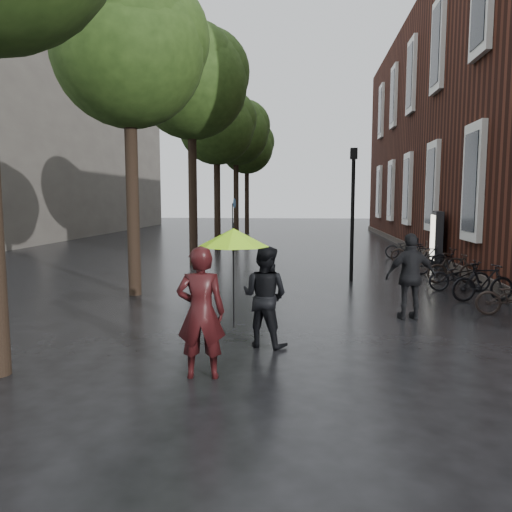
# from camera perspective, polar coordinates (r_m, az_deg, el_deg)

# --- Properties ---
(ground) EXTENTS (120.00, 120.00, 0.00)m
(ground) POSITION_cam_1_polar(r_m,az_deg,el_deg) (6.04, 2.10, -17.90)
(ground) COLOR black
(street_trees) EXTENTS (4.33, 34.03, 8.91)m
(street_trees) POSITION_cam_1_polar(r_m,az_deg,el_deg) (22.17, -5.86, 16.48)
(street_trees) COLOR black
(street_trees) RESTS_ON ground
(person_burgundy) EXTENTS (0.72, 0.52, 1.86)m
(person_burgundy) POSITION_cam_1_polar(r_m,az_deg,el_deg) (7.01, -6.31, -6.43)
(person_burgundy) COLOR black
(person_burgundy) RESTS_ON ground
(person_black) EXTENTS (1.02, 0.91, 1.72)m
(person_black) POSITION_cam_1_polar(r_m,az_deg,el_deg) (8.47, 1.00, -4.61)
(person_black) COLOR black
(person_black) RESTS_ON ground
(lime_umbrella) EXTENTS (1.09, 1.09, 1.60)m
(lime_umbrella) POSITION_cam_1_polar(r_m,az_deg,el_deg) (7.51, -2.60, 2.13)
(lime_umbrella) COLOR black
(lime_umbrella) RESTS_ON ground
(pedestrian_walking) EXTENTS (1.11, 0.61, 1.80)m
(pedestrian_walking) POSITION_cam_1_polar(r_m,az_deg,el_deg) (10.84, 17.27, -2.25)
(pedestrian_walking) COLOR black
(pedestrian_walking) RESTS_ON ground
(parked_bicycles) EXTENTS (1.99, 11.14, 0.95)m
(parked_bicycles) POSITION_cam_1_polar(r_m,az_deg,el_deg) (17.02, 20.23, -0.80)
(parked_bicycles) COLOR black
(parked_bicycles) RESTS_ON ground
(ad_lightbox) EXTENTS (0.31, 1.36, 2.04)m
(ad_lightbox) POSITION_cam_1_polar(r_m,az_deg,el_deg) (19.90, 19.92, 1.90)
(ad_lightbox) COLOR black
(ad_lightbox) RESTS_ON ground
(lamp_post) EXTENTS (0.21, 0.21, 4.01)m
(lamp_post) POSITION_cam_1_polar(r_m,az_deg,el_deg) (15.35, 11.00, 6.17)
(lamp_post) COLOR black
(lamp_post) RESTS_ON ground
(cycle_sign) EXTENTS (0.13, 0.46, 2.52)m
(cycle_sign) POSITION_cam_1_polar(r_m,az_deg,el_deg) (23.99, -2.59, 4.55)
(cycle_sign) COLOR #262628
(cycle_sign) RESTS_ON ground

